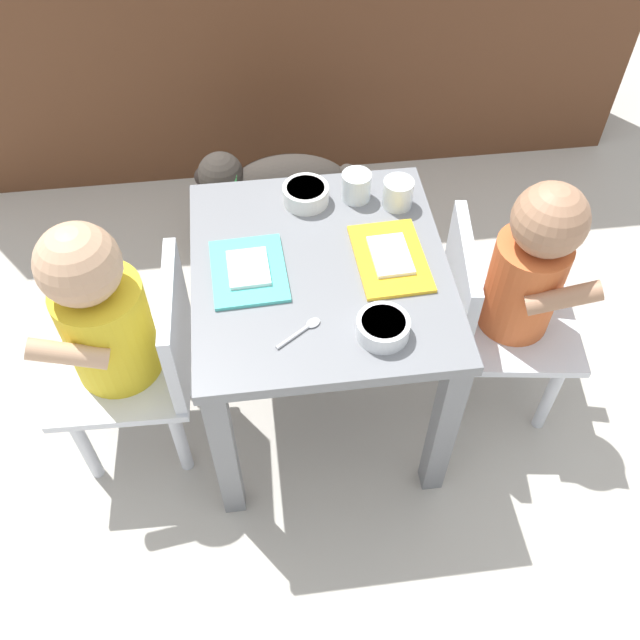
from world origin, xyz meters
The scene contains 12 objects.
ground_plane centered at (0.00, 0.00, 0.00)m, with size 7.00×7.00×0.00m, color #B2ADA3.
dining_table centered at (0.00, 0.00, 0.37)m, with size 0.49×0.54×0.46m.
seated_child_left centered at (-0.41, -0.04, 0.40)m, with size 0.29×0.29×0.63m.
seated_child_right centered at (0.41, -0.02, 0.39)m, with size 0.32×0.32×0.62m.
dog centered at (-0.04, 0.57, 0.20)m, with size 0.44×0.18×0.30m.
food_tray_left centered at (-0.14, 0.00, 0.47)m, with size 0.15×0.18×0.02m.
food_tray_right centered at (0.14, 0.00, 0.47)m, with size 0.14×0.20×0.02m.
water_cup_left centered at (0.10, 0.19, 0.49)m, with size 0.06×0.06×0.06m.
water_cup_right centered at (0.18, 0.16, 0.49)m, with size 0.06×0.06×0.06m.
cereal_bowl_right_side centered at (0.09, -0.18, 0.48)m, with size 0.09×0.09×0.04m.
veggie_bowl_far centered at (-0.01, 0.19, 0.49)m, with size 0.10×0.10×0.04m.
spoon_by_left_tray centered at (-0.05, -0.16, 0.47)m, with size 0.09×0.07×0.01m.
Camera 1 is at (-0.12, -0.92, 1.42)m, focal length 39.00 mm.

